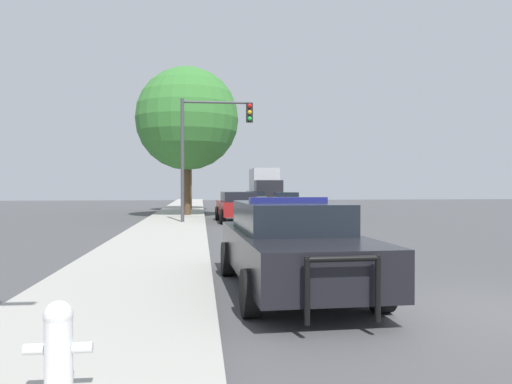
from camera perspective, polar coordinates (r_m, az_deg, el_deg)
ground_plane at (r=7.97m, az=23.00°, el=-12.37°), size 110.00×110.00×0.00m
sidewalk_left at (r=7.10m, az=-17.04°, el=-13.43°), size 3.00×110.00×0.13m
police_car at (r=8.64m, az=4.00°, el=-5.94°), size 2.28×5.38×1.60m
fire_hydrant at (r=4.48m, az=-21.64°, el=-15.84°), size 0.53×0.23×0.74m
traffic_light at (r=23.23m, az=-5.37°, el=6.35°), size 3.33×0.35×5.67m
car_background_midblock at (r=24.67m, az=-2.12°, el=-1.60°), size 2.13×4.36×1.49m
car_background_distant at (r=42.50m, az=-0.12°, el=-0.72°), size 2.18×4.41×1.34m
car_background_oncoming at (r=32.55m, az=3.45°, el=-1.15°), size 2.19×4.08×1.36m
box_truck at (r=46.22m, az=0.99°, el=0.74°), size 2.61×7.13×3.38m
tree_sidewalk_far at (r=35.33m, az=-7.74°, el=6.37°), size 4.32×4.32×7.33m
tree_sidewalk_mid at (r=28.90m, az=-7.88°, el=8.28°), size 5.83×5.83×8.39m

